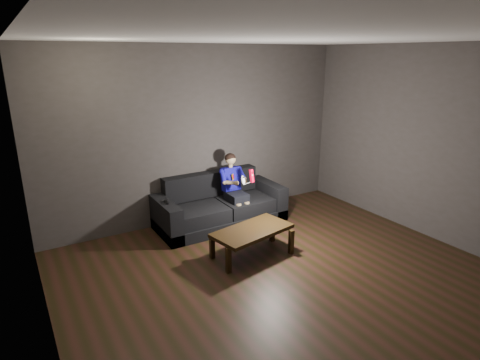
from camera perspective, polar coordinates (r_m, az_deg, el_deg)
floor at (r=4.77m, az=8.37°, el=-14.98°), size 5.00×5.00×0.00m
back_wall at (r=6.27m, az=-5.70°, el=6.40°), size 5.00×0.04×2.70m
left_wall at (r=3.29m, az=-26.67°, el=-5.87°), size 0.04×5.00×2.70m
right_wall at (r=6.09m, az=27.58°, el=4.16°), size 0.04×5.00×2.70m
ceiling at (r=4.04m, az=10.16°, el=19.39°), size 5.00×5.00×0.02m
sofa at (r=6.26m, az=-2.90°, el=-4.05°), size 1.98×0.85×0.76m
child at (r=6.19m, az=-0.88°, el=-0.38°), size 0.41×0.50×1.00m
wii_remote_red at (r=5.85m, az=1.67°, el=0.60°), size 0.06×0.08×0.20m
nunchuk_white at (r=5.79m, az=0.44°, el=-0.02°), size 0.07×0.09×0.15m
wii_remote_black at (r=5.75m, az=-10.44°, el=-3.09°), size 0.06×0.15×0.03m
coffee_table at (r=5.25m, az=1.75°, el=-7.48°), size 1.13×0.72×0.38m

